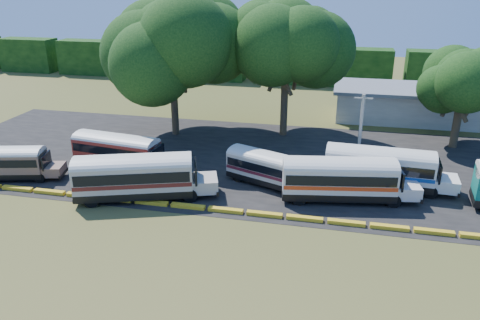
% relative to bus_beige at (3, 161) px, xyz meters
% --- Properties ---
extents(ground, '(160.00, 160.00, 0.00)m').
position_rel_bus_beige_xyz_m(ground, '(18.99, -2.88, -1.71)').
color(ground, '#374416').
rests_on(ground, ground).
extents(asphalt_strip, '(64.00, 24.00, 0.02)m').
position_rel_bus_beige_xyz_m(asphalt_strip, '(19.99, 9.12, -1.70)').
color(asphalt_strip, black).
rests_on(asphalt_strip, ground).
extents(curb, '(53.70, 0.45, 0.30)m').
position_rel_bus_beige_xyz_m(curb, '(18.99, -1.88, -1.56)').
color(curb, yellow).
rests_on(curb, ground).
extents(terminal_building, '(19.00, 9.00, 4.00)m').
position_rel_bus_beige_xyz_m(terminal_building, '(36.99, 27.12, 0.32)').
color(terminal_building, beige).
rests_on(terminal_building, ground).
extents(treeline_backdrop, '(130.00, 4.00, 6.00)m').
position_rel_bus_beige_xyz_m(treeline_backdrop, '(18.99, 45.12, 1.29)').
color(treeline_backdrop, black).
rests_on(treeline_backdrop, ground).
extents(bus_beige, '(9.33, 4.33, 2.98)m').
position_rel_bus_beige_xyz_m(bus_beige, '(0.00, 0.00, 0.00)').
color(bus_beige, black).
rests_on(bus_beige, ground).
extents(bus_red, '(10.19, 3.77, 3.27)m').
position_rel_bus_beige_xyz_m(bus_red, '(8.71, 4.53, 0.17)').
color(bus_red, black).
rests_on(bus_red, ground).
extents(bus_cream_west, '(11.57, 6.26, 3.71)m').
position_rel_bus_beige_xyz_m(bus_cream_west, '(13.05, -1.08, 0.39)').
color(bus_cream_west, black).
rests_on(bus_cream_west, ground).
extents(bus_cream_east, '(9.18, 5.48, 2.97)m').
position_rel_bus_beige_xyz_m(bus_cream_east, '(23.06, 3.65, -0.03)').
color(bus_cream_east, black).
rests_on(bus_cream_east, ground).
extents(bus_white_red, '(11.11, 4.41, 3.56)m').
position_rel_bus_beige_xyz_m(bus_white_red, '(28.94, 2.15, 0.30)').
color(bus_white_red, black).
rests_on(bus_white_red, ground).
extents(bus_white_blue, '(10.90, 3.27, 3.54)m').
position_rel_bus_beige_xyz_m(bus_white_blue, '(32.19, 5.26, 0.29)').
color(bus_white_blue, black).
rests_on(bus_white_blue, ground).
extents(tree_west, '(12.17, 12.17, 14.63)m').
position_rel_bus_beige_xyz_m(tree_west, '(10.33, 15.31, 8.43)').
color(tree_west, '#3A2B1D').
rests_on(tree_west, ground).
extents(tree_center, '(10.76, 10.76, 14.86)m').
position_rel_bus_beige_xyz_m(tree_center, '(22.31, 17.65, 9.16)').
color(tree_center, '#3A2B1D').
rests_on(tree_center, ground).
extents(tree_east, '(7.96, 7.96, 10.19)m').
position_rel_bus_beige_xyz_m(tree_east, '(40.28, 17.36, 5.51)').
color(tree_east, '#3A2B1D').
rests_on(tree_east, ground).
extents(utility_pole, '(1.60, 0.30, 7.16)m').
position_rel_bus_beige_xyz_m(utility_pole, '(30.34, 8.78, 1.98)').
color(utility_pole, gray).
rests_on(utility_pole, ground).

